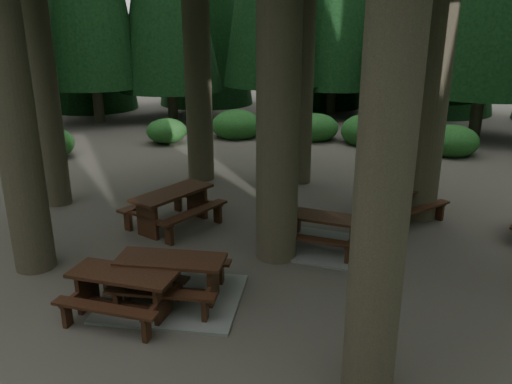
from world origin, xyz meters
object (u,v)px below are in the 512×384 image
Objects in this scene: picnic_table_f at (402,199)px; picnic_table_a at (172,285)px; picnic_table_b at (173,203)px; picnic_table_c at (321,237)px; picnic_table_e at (124,286)px.

picnic_table_a is at bearing -177.39° from picnic_table_f.
picnic_table_b reaches higher than picnic_table_c.
picnic_table_b is at bearing 102.99° from picnic_table_e.
picnic_table_e is at bearing -122.35° from picnic_table_c.
picnic_table_c is (1.07, 3.40, -0.03)m from picnic_table_a.
picnic_table_c is at bearing -73.34° from picnic_table_b.
picnic_table_a is at bearing -121.53° from picnic_table_c.
picnic_table_c is 1.16× the size of picnic_table_f.
picnic_table_b is 3.59m from picnic_table_c.
picnic_table_c is 2.79m from picnic_table_f.
picnic_table_b is at bearing -178.35° from picnic_table_c.
picnic_table_a is 1.16× the size of picnic_table_c.
picnic_table_e is 0.96× the size of picnic_table_f.
picnic_table_a is 3.41m from picnic_table_b.
picnic_table_e reaches higher than picnic_table_c.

